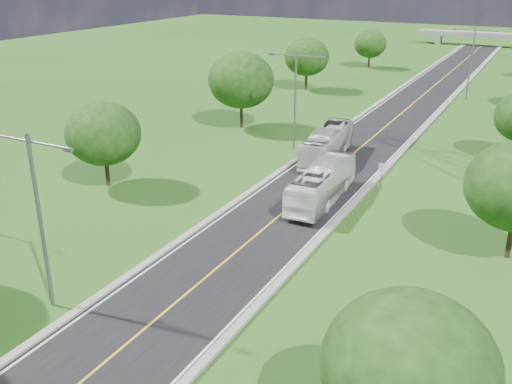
{
  "coord_description": "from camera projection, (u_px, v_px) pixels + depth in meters",
  "views": [
    {
      "loc": [
        16.83,
        -6.95,
        17.76
      ],
      "look_at": [
        -0.4,
        25.88,
        3.0
      ],
      "focal_mm": 40.0,
      "sensor_mm": 36.0,
      "label": 1
    }
  ],
  "objects": [
    {
      "name": "speed_limit_sign",
      "position": [
        382.0,
        172.0,
        47.96
      ],
      "size": [
        0.55,
        0.09,
        2.4
      ],
      "color": "slate",
      "rests_on": "ground"
    },
    {
      "name": "bus_outbound",
      "position": [
        322.0,
        184.0,
        45.51
      ],
      "size": [
        2.96,
        10.78,
        2.98
      ],
      "primitive_type": "imported",
      "rotation": [
        0.0,
        0.0,
        3.19
      ],
      "color": "white",
      "rests_on": "road"
    },
    {
      "name": "overpass",
      "position": [
        483.0,
        36.0,
        133.82
      ],
      "size": [
        30.0,
        3.0,
        3.2
      ],
      "color": "gray",
      "rests_on": "ground"
    },
    {
      "name": "road",
      "position": [
        402.0,
        113.0,
        73.83
      ],
      "size": [
        8.0,
        150.0,
        0.06
      ],
      "primitive_type": "cube",
      "color": "black",
      "rests_on": "ground"
    },
    {
      "name": "curb_left",
      "position": [
        371.0,
        108.0,
        75.64
      ],
      "size": [
        0.5,
        150.0,
        0.22
      ],
      "primitive_type": "cube",
      "color": "gray",
      "rests_on": "ground"
    },
    {
      "name": "streetlight_near_left",
      "position": [
        38.0,
        208.0,
        29.81
      ],
      "size": [
        5.9,
        0.25,
        10.0
      ],
      "color": "slate",
      "rests_on": "ground"
    },
    {
      "name": "streetlight_mid_left",
      "position": [
        295.0,
        93.0,
        56.96
      ],
      "size": [
        5.9,
        0.25,
        10.0
      ],
      "color": "slate",
      "rests_on": "ground"
    },
    {
      "name": "tree_le",
      "position": [
        370.0,
        44.0,
        104.82
      ],
      "size": [
        5.88,
        5.88,
        6.84
      ],
      "color": "black",
      "rests_on": "ground"
    },
    {
      "name": "tree_lb",
      "position": [
        103.0,
        134.0,
        47.77
      ],
      "size": [
        6.3,
        6.3,
        7.33
      ],
      "color": "black",
      "rests_on": "ground"
    },
    {
      "name": "tree_ra",
      "position": [
        409.0,
        367.0,
        20.01
      ],
      "size": [
        6.3,
        6.3,
        7.33
      ],
      "color": "black",
      "rests_on": "ground"
    },
    {
      "name": "curb_right",
      "position": [
        436.0,
        116.0,
        71.96
      ],
      "size": [
        0.5,
        150.0,
        0.22
      ],
      "primitive_type": "cube",
      "color": "gray",
      "rests_on": "ground"
    },
    {
      "name": "tree_ld",
      "position": [
        307.0,
        57.0,
        85.93
      ],
      "size": [
        6.72,
        6.72,
        7.82
      ],
      "color": "black",
      "rests_on": "ground"
    },
    {
      "name": "bus_inbound",
      "position": [
        327.0,
        144.0,
        55.42
      ],
      "size": [
        3.63,
        11.19,
        3.06
      ],
      "primitive_type": "imported",
      "rotation": [
        0.0,
        0.0,
        0.1
      ],
      "color": "silver",
      "rests_on": "road"
    },
    {
      "name": "tree_lc",
      "position": [
        241.0,
        80.0,
        65.09
      ],
      "size": [
        7.56,
        7.56,
        8.79
      ],
      "color": "black",
      "rests_on": "ground"
    },
    {
      "name": "streetlight_far_right",
      "position": [
        472.0,
        57.0,
        78.92
      ],
      "size": [
        5.9,
        0.25,
        10.0
      ],
      "color": "slate",
      "rests_on": "ground"
    },
    {
      "name": "ground",
      "position": [
        390.0,
        123.0,
        68.91
      ],
      "size": [
        260.0,
        260.0,
        0.0
      ],
      "primitive_type": "plane",
      "color": "#245117",
      "rests_on": "ground"
    }
  ]
}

